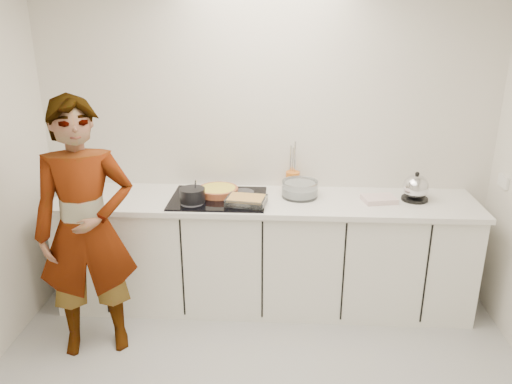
# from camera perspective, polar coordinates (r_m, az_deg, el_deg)

# --- Properties ---
(wall_back) EXTENTS (3.60, 0.00, 2.60)m
(wall_back) POSITION_cam_1_polar(r_m,az_deg,el_deg) (4.01, 1.15, 6.01)
(wall_back) COLOR silver
(wall_back) RESTS_ON ground
(base_cabinets) EXTENTS (3.20, 0.58, 0.87)m
(base_cabinets) POSITION_cam_1_polar(r_m,az_deg,el_deg) (4.02, 0.90, -7.18)
(base_cabinets) COLOR white
(base_cabinets) RESTS_ON floor
(countertop) EXTENTS (3.24, 0.64, 0.04)m
(countertop) POSITION_cam_1_polar(r_m,az_deg,el_deg) (3.83, 0.93, -1.10)
(countertop) COLOR white
(countertop) RESTS_ON base_cabinets
(hob) EXTENTS (0.72, 0.54, 0.01)m
(hob) POSITION_cam_1_polar(r_m,az_deg,el_deg) (3.83, -4.31, -0.73)
(hob) COLOR black
(hob) RESTS_ON countertop
(tart_dish) EXTENTS (0.41, 0.41, 0.05)m
(tart_dish) POSITION_cam_1_polar(r_m,az_deg,el_deg) (3.90, -4.36, 0.18)
(tart_dish) COLOR #A5512E
(tart_dish) RESTS_ON hob
(saucepan) EXTENTS (0.20, 0.20, 0.18)m
(saucepan) POSITION_cam_1_polar(r_m,az_deg,el_deg) (3.74, -7.28, -0.36)
(saucepan) COLOR black
(saucepan) RESTS_ON hob
(baking_dish) EXTENTS (0.32, 0.25, 0.06)m
(baking_dish) POSITION_cam_1_polar(r_m,az_deg,el_deg) (3.68, -1.12, -0.94)
(baking_dish) COLOR silver
(baking_dish) RESTS_ON hob
(mixing_bowl) EXTENTS (0.32, 0.32, 0.13)m
(mixing_bowl) POSITION_cam_1_polar(r_m,az_deg,el_deg) (3.87, 5.02, 0.28)
(mixing_bowl) COLOR silver
(mixing_bowl) RESTS_ON countertop
(tea_towel) EXTENTS (0.27, 0.22, 0.04)m
(tea_towel) POSITION_cam_1_polar(r_m,az_deg,el_deg) (3.88, 13.88, -0.80)
(tea_towel) COLOR white
(tea_towel) RESTS_ON countertop
(kettle) EXTENTS (0.25, 0.25, 0.23)m
(kettle) POSITION_cam_1_polar(r_m,az_deg,el_deg) (3.96, 17.78, 0.41)
(kettle) COLOR black
(kettle) RESTS_ON countertop
(utensil_crock) EXTENTS (0.13, 0.13, 0.14)m
(utensil_crock) POSITION_cam_1_polar(r_m,az_deg,el_deg) (4.05, 4.21, 1.36)
(utensil_crock) COLOR orange
(utensil_crock) RESTS_ON countertop
(cook) EXTENTS (0.75, 0.60, 1.79)m
(cook) POSITION_cam_1_polar(r_m,az_deg,el_deg) (3.50, -18.84, -4.18)
(cook) COLOR white
(cook) RESTS_ON floor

